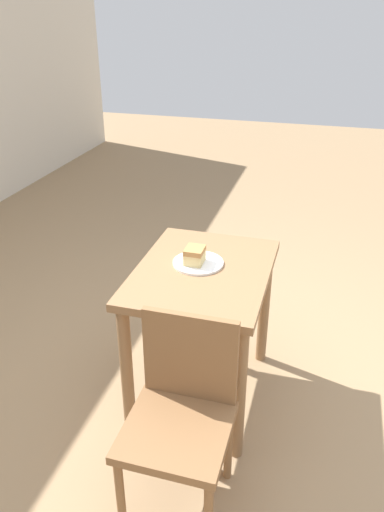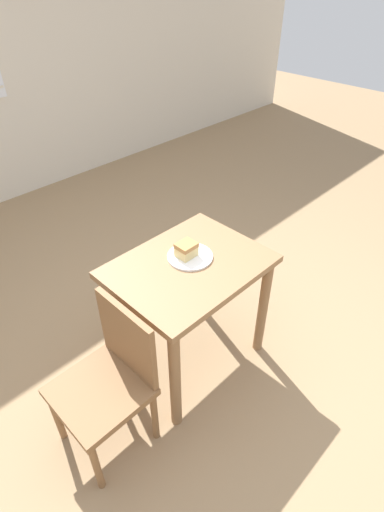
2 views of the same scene
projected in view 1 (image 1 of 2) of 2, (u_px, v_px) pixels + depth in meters
name	position (u px, v px, depth m)	size (l,w,h in m)	color
ground_plane	(227.00, 416.00, 2.61)	(14.00, 14.00, 0.00)	#997A56
dining_table_near	(203.00, 295.00, 2.49)	(0.84, 0.64, 0.77)	olive
chair_near_window	(181.00, 410.00, 2.01)	(0.42, 0.42, 0.84)	brown
plate	(198.00, 263.00, 2.46)	(0.25, 0.25, 0.01)	white
cake_slice	(195.00, 255.00, 2.43)	(0.10, 0.09, 0.08)	#E0C67F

